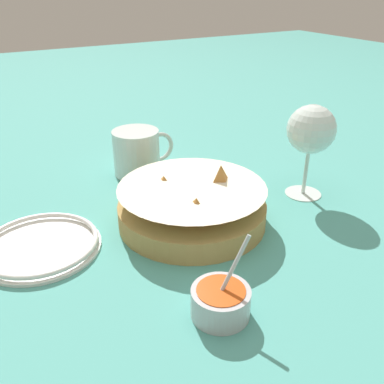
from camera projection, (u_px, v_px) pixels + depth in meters
The scene contains 6 objects.
ground_plane at pixel (212, 231), 0.69m from camera, with size 4.00×4.00×0.00m, color teal.
food_basket at pixel (192, 206), 0.70m from camera, with size 0.24×0.24×0.09m.
sauce_cup at pixel (221, 301), 0.51m from camera, with size 0.08×0.07×0.10m.
wine_glass at pixel (311, 132), 0.75m from camera, with size 0.09×0.09×0.17m.
beer_mug at pixel (137, 154), 0.87m from camera, with size 0.13×0.09×0.09m.
side_plate at pixel (40, 245), 0.64m from camera, with size 0.18×0.18×0.01m.
Camera 1 is at (-0.32, -0.49, 0.37)m, focal length 40.00 mm.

